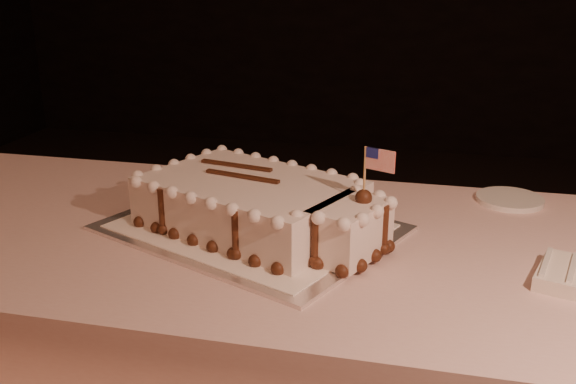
# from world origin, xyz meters

# --- Properties ---
(cake_board) EXTENTS (0.68, 0.61, 0.01)m
(cake_board) POSITION_xyz_m (-0.23, 0.62, 0.75)
(cake_board) COLOR silver
(cake_board) RESTS_ON banquet_table
(doily) EXTENTS (0.61, 0.55, 0.00)m
(doily) POSITION_xyz_m (-0.23, 0.62, 0.76)
(doily) COLOR white
(doily) RESTS_ON cake_board
(sheet_cake) EXTENTS (0.55, 0.43, 0.21)m
(sheet_cake) POSITION_xyz_m (-0.20, 0.60, 0.81)
(sheet_cake) COLOR white
(sheet_cake) RESTS_ON doily
(side_plate) EXTENTS (0.15, 0.15, 0.01)m
(side_plate) POSITION_xyz_m (0.31, 0.91, 0.76)
(side_plate) COLOR silver
(side_plate) RESTS_ON banquet_table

